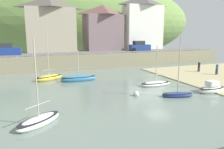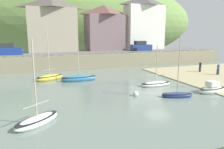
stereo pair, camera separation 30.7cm
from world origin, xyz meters
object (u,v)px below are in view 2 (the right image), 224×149
(waterfront_building_left, at_px, (52,24))
(waterfront_building_centre, at_px, (104,27))
(sailboat_tall_mast, at_px, (50,77))
(person_near_water, at_px, (200,66))
(person_on_slipway, at_px, (218,69))
(sailboat_far_left, at_px, (37,120))
(parked_car_near_slipway, at_px, (9,50))
(rowboat_small_beached, at_px, (212,89))
(parked_car_by_wall, at_px, (141,47))
(dinghy_open_wooden, at_px, (79,78))
(fishing_boat_green, at_px, (177,94))
(waterfront_building_right, at_px, (144,22))
(mooring_buoy, at_px, (136,94))
(sailboat_blue_trim, at_px, (156,84))

(waterfront_building_left, xyz_separation_m, waterfront_building_centre, (10.48, 0.00, -0.50))
(sailboat_tall_mast, bearing_deg, person_near_water, -32.47)
(person_on_slipway, bearing_deg, sailboat_far_left, -160.46)
(parked_car_near_slipway, bearing_deg, waterfront_building_left, 34.74)
(sailboat_far_left, xyz_separation_m, person_near_water, (23.92, 11.46, 0.73))
(waterfront_building_left, xyz_separation_m, rowboat_small_beached, (13.06, -27.25, -7.20))
(waterfront_building_centre, bearing_deg, parked_car_by_wall, -35.49)
(dinghy_open_wooden, xyz_separation_m, parked_car_near_slipway, (-8.88, 12.66, 2.90))
(fishing_boat_green, xyz_separation_m, parked_car_by_wall, (8.05, 22.82, 2.95))
(waterfront_building_right, bearing_deg, fishing_boat_green, -111.98)
(waterfront_building_centre, relative_size, mooring_buoy, 16.22)
(fishing_boat_green, relative_size, person_near_water, 3.67)
(sailboat_tall_mast, bearing_deg, sailboat_far_left, -123.63)
(sailboat_blue_trim, bearing_deg, parked_car_near_slipway, 131.34)
(parked_car_by_wall, relative_size, person_near_water, 2.62)
(parked_car_by_wall, bearing_deg, dinghy_open_wooden, -135.07)
(sailboat_blue_trim, distance_m, fishing_boat_green, 4.55)
(dinghy_open_wooden, relative_size, sailboat_tall_mast, 0.71)
(sailboat_tall_mast, relative_size, person_on_slipway, 3.94)
(sailboat_blue_trim, xyz_separation_m, sailboat_far_left, (-13.11, -6.46, 0.03))
(sailboat_far_left, distance_m, person_on_slipway, 26.19)
(waterfront_building_centre, height_order, parked_car_near_slipway, waterfront_building_centre)
(fishing_boat_green, bearing_deg, person_near_water, 56.22)
(person_on_slipway, height_order, mooring_buoy, person_on_slipway)
(sailboat_blue_trim, height_order, rowboat_small_beached, sailboat_blue_trim)
(person_near_water, xyz_separation_m, mooring_buoy, (-14.78, -7.84, -0.82))
(waterfront_building_right, height_order, person_near_water, waterfront_building_right)
(parked_car_near_slipway, bearing_deg, fishing_boat_green, -51.03)
(waterfront_building_right, distance_m, person_near_water, 19.18)
(mooring_buoy, bearing_deg, sailboat_tall_mast, 124.72)
(dinghy_open_wooden, bearing_deg, rowboat_small_beached, -39.45)
(parked_car_by_wall, relative_size, person_on_slipway, 2.62)
(waterfront_building_right, xyz_separation_m, person_near_water, (0.23, -17.78, -7.18))
(sailboat_tall_mast, relative_size, parked_car_by_wall, 1.50)
(waterfront_building_centre, height_order, sailboat_tall_mast, waterfront_building_centre)
(sailboat_blue_trim, height_order, mooring_buoy, sailboat_blue_trim)
(waterfront_building_left, xyz_separation_m, sailboat_far_left, (-3.92, -29.25, -7.28))
(waterfront_building_left, xyz_separation_m, mooring_buoy, (5.22, -25.62, -7.37))
(waterfront_building_centre, relative_size, parked_car_near_slipway, 2.17)
(sailboat_tall_mast, relative_size, fishing_boat_green, 1.08)
(person_near_water, bearing_deg, parked_car_by_wall, 103.58)
(sailboat_blue_trim, distance_m, person_near_water, 11.93)
(waterfront_building_right, distance_m, sailboat_far_left, 38.46)
(waterfront_building_centre, relative_size, parked_car_by_wall, 2.15)
(fishing_boat_green, relative_size, mooring_buoy, 10.57)
(fishing_boat_green, height_order, mooring_buoy, fishing_boat_green)
(dinghy_open_wooden, distance_m, person_on_slipway, 19.63)
(parked_car_near_slipway, bearing_deg, person_on_slipway, -25.94)
(dinghy_open_wooden, relative_size, sailboat_far_left, 0.78)
(waterfront_building_centre, height_order, waterfront_building_right, waterfront_building_right)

